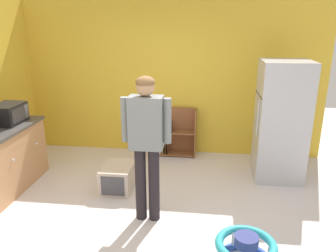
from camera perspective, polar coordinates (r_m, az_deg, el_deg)
ground_plane at (r=4.11m, az=-3.02°, el=-16.30°), size 12.00×12.00×0.00m
back_wall at (r=5.79m, az=0.77°, el=8.28°), size 5.20×0.06×2.70m
refrigerator at (r=5.13m, az=19.04°, el=0.77°), size 0.73×0.68×1.78m
bookshelf at (r=5.86m, az=0.44°, el=-1.48°), size 0.80×0.28×0.85m
standing_person at (r=3.71m, az=-3.78°, el=-1.90°), size 0.57×0.22×1.74m
baby_walker at (r=3.52m, az=13.31°, el=-20.27°), size 0.60×0.60×0.32m
pet_carrier at (r=4.78m, az=-8.69°, el=-8.81°), size 0.42×0.55×0.36m
microwave at (r=5.22m, az=-25.99°, el=1.94°), size 0.37×0.48×0.28m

